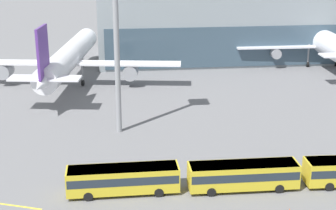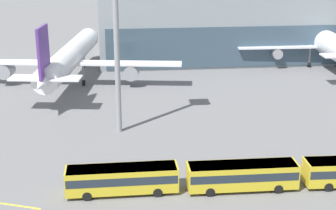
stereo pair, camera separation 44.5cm
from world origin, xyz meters
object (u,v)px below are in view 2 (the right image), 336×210
Objects in this scene: shuttle_bus_1 at (242,174)px; floodlight_mast at (116,11)px; shuttle_bus_0 at (122,178)px; airliner_at_gate_far at (324,41)px; airliner_at_gate_near at (68,59)px.

shuttle_bus_1 is 27.59m from floodlight_mast.
floodlight_mast is at bearing 89.71° from shuttle_bus_0.
floodlight_mast reaches higher than shuttle_bus_1.
airliner_at_gate_near is at bearing 100.83° from airliner_at_gate_far.
floodlight_mast is at bearing -151.95° from airliner_at_gate_near.
airliner_at_gate_near is 29.05m from floodlight_mast.
airliner_at_gate_far is 3.46× the size of shuttle_bus_0.
shuttle_bus_0 is 13.03m from shuttle_bus_1.
shuttle_bus_0 is at bearing -89.90° from floodlight_mast.
shuttle_bus_1 is at bearing 151.28° from airliner_at_gate_far.
airliner_at_gate_near is 1.57× the size of floodlight_mast.
floodlight_mast is (-0.03, 18.48, 15.17)m from shuttle_bus_0.
airliner_at_gate_near is at bearing 117.05° from shuttle_bus_1.
airliner_at_gate_far is 56.25m from floodlight_mast.
airliner_at_gate_near is 1.00× the size of airliner_at_gate_far.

